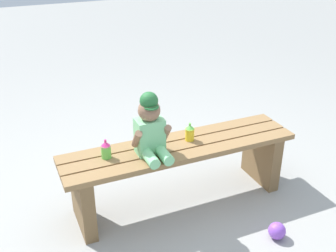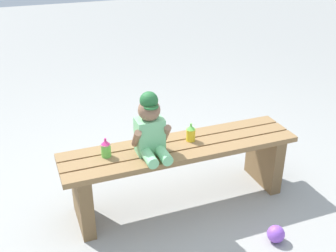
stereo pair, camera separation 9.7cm
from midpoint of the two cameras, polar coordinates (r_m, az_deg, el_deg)
name	(u,v)px [view 2 (the right image)]	position (r m, az deg, el deg)	size (l,w,h in m)	color
ground_plane	(180,200)	(2.91, 2.60, -10.24)	(16.00, 16.00, 0.00)	#999993
park_bench	(180,163)	(2.74, 2.73, -5.22)	(1.56, 0.36, 0.44)	olive
child_figure	(150,128)	(2.49, -1.33, -0.28)	(0.23, 0.27, 0.40)	#7FCC8C
sippy_cup_left	(106,148)	(2.53, -7.52, -3.05)	(0.06, 0.06, 0.12)	#66CC4C
sippy_cup_right	(191,133)	(2.70, 4.21, -0.93)	(0.06, 0.06, 0.12)	yellow
toy_ball	(276,234)	(2.65, 15.77, -14.21)	(0.11, 0.11, 0.11)	#8C4CCC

